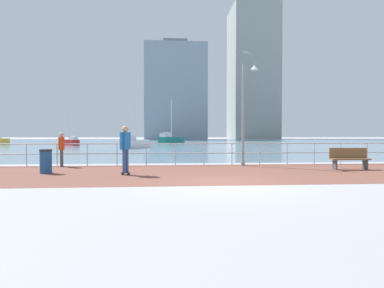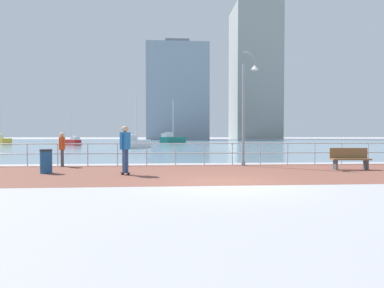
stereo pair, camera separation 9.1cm
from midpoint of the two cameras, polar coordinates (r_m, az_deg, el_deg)
name	(u,v)px [view 2 (the right image)]	position (r m, az deg, el deg)	size (l,w,h in m)	color
ground	(180,144)	(50.11, -2.09, -0.02)	(220.00, 220.00, 0.00)	#9E9EA3
brick_paving	(213,173)	(12.95, 3.90, -4.97)	(28.00, 6.56, 0.01)	brown
harbor_water	(178,142)	(61.06, -2.46, 0.29)	(180.00, 88.00, 0.00)	#6B899E
waterfront_railing	(204,150)	(16.14, 2.27, -1.01)	(25.25, 0.06, 1.08)	#B2BCC1
lamppost	(247,103)	(15.85, 9.62, 7.08)	(0.74, 0.56, 5.42)	gray
skateboarder	(125,145)	(12.39, -11.29, -0.22)	(0.40, 0.52, 1.82)	black
bystander	(62,147)	(16.42, -21.43, -0.42)	(0.30, 0.56, 1.59)	#4C4C51
trash_bin	(46,161)	(13.84, -23.78, -2.74)	(0.46, 0.46, 0.93)	navy
park_bench	(350,158)	(15.53, 25.82, -2.27)	(1.63, 0.59, 0.92)	brown
sailboat_navy	(136,143)	(35.79, -9.67, 0.17)	(2.95, 4.35, 5.89)	white
sailboat_blue	(72,142)	(48.09, -20.06, 0.36)	(3.20, 3.20, 4.85)	#B21E1E
sailboat_teal	(172,140)	(52.10, -3.36, 0.78)	(4.22, 4.89, 6.98)	#197266
sailboat_yellow	(1,141)	(55.68, -30.15, 0.51)	(3.96, 3.87, 5.94)	gold
tower_concrete	(177,94)	(93.16, -2.57, 8.68)	(16.28, 16.39, 27.28)	#8493A3
tower_steel	(255,74)	(109.80, 10.82, 11.88)	(14.11, 14.81, 43.59)	#939993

